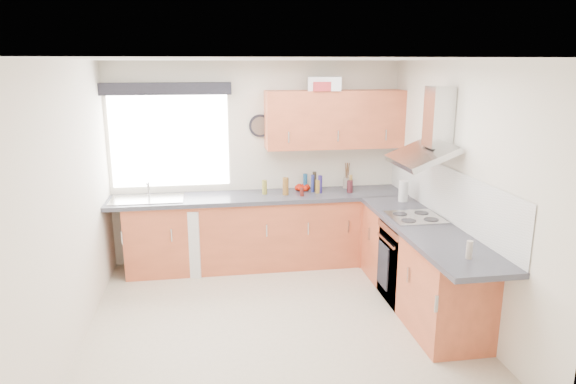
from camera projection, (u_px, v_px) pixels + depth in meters
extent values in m
plane|color=beige|center=(276.00, 323.00, 5.02)|extent=(3.60, 3.60, 0.00)
cube|color=white|center=(275.00, 59.00, 4.41)|extent=(3.60, 3.60, 0.02)
cube|color=silver|center=(257.00, 163.00, 6.44)|extent=(3.60, 0.02, 2.50)
cube|color=silver|center=(316.00, 278.00, 2.99)|extent=(3.60, 0.02, 2.50)
cube|color=silver|center=(70.00, 208.00, 4.45)|extent=(0.02, 3.60, 2.50)
cube|color=silver|center=(459.00, 192.00, 4.99)|extent=(0.02, 3.60, 2.50)
cube|color=silver|center=(170.00, 141.00, 6.20)|extent=(1.40, 0.02, 1.10)
cube|color=black|center=(166.00, 89.00, 5.96)|extent=(1.50, 0.18, 0.14)
cube|color=white|center=(443.00, 192.00, 5.29)|extent=(0.01, 3.00, 0.54)
cube|color=#AB4D2E|center=(252.00, 233.00, 6.35)|extent=(3.00, 0.58, 0.86)
cube|color=#AB4D2E|center=(376.00, 227.00, 6.58)|extent=(0.60, 0.60, 0.86)
cube|color=#AB4D2E|center=(419.00, 267.00, 5.29)|extent=(0.58, 2.10, 0.86)
cube|color=#31323B|center=(259.00, 197.00, 6.25)|extent=(3.60, 0.62, 0.05)
cube|color=#31323B|center=(427.00, 229.00, 5.03)|extent=(0.62, 2.42, 0.05)
cube|color=black|center=(412.00, 262.00, 5.43)|extent=(0.56, 0.58, 0.85)
cube|color=#B3B3B3|center=(415.00, 217.00, 5.31)|extent=(0.52, 0.52, 0.01)
cube|color=#AB4D2E|center=(335.00, 119.00, 6.28)|extent=(1.70, 0.35, 0.70)
cube|color=silver|center=(184.00, 238.00, 6.24)|extent=(0.68, 0.67, 0.81)
cylinder|color=black|center=(260.00, 126.00, 6.30)|extent=(0.28, 0.04, 0.28)
cube|color=silver|center=(324.00, 84.00, 6.12)|extent=(0.43, 0.34, 0.16)
cube|color=#B12B2E|center=(322.00, 86.00, 6.06)|extent=(0.25, 0.21, 0.11)
cylinder|color=gray|center=(347.00, 183.00, 6.59)|extent=(0.10, 0.10, 0.13)
cylinder|color=silver|center=(403.00, 191.00, 5.93)|extent=(0.12, 0.12, 0.24)
cylinder|color=black|center=(314.00, 181.00, 6.47)|extent=(0.05, 0.05, 0.23)
cylinder|color=olive|center=(265.00, 187.00, 6.26)|extent=(0.06, 0.06, 0.17)
cylinder|color=navy|center=(305.00, 182.00, 6.49)|extent=(0.05, 0.05, 0.20)
cylinder|color=brown|center=(286.00, 186.00, 6.23)|extent=(0.07, 0.07, 0.21)
cylinder|color=navy|center=(313.00, 183.00, 6.36)|extent=(0.04, 0.04, 0.22)
cylinder|color=#511511|center=(302.00, 192.00, 6.18)|extent=(0.04, 0.04, 0.10)
cylinder|color=olive|center=(318.00, 186.00, 6.32)|extent=(0.06, 0.06, 0.16)
cylinder|color=#47191F|center=(350.00, 187.00, 6.34)|extent=(0.07, 0.07, 0.15)
cylinder|color=navy|center=(320.00, 184.00, 6.32)|extent=(0.05, 0.05, 0.22)
cylinder|color=olive|center=(351.00, 183.00, 6.41)|extent=(0.04, 0.04, 0.21)
cylinder|color=#A5988D|center=(469.00, 250.00, 4.19)|extent=(0.05, 0.05, 0.15)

